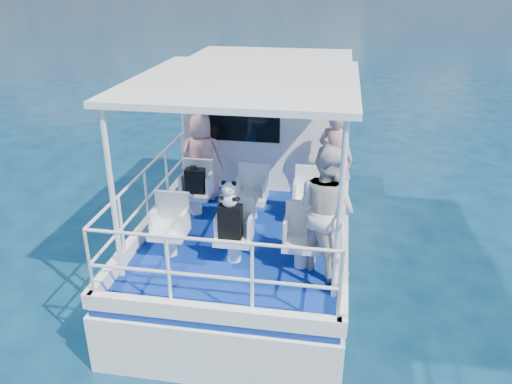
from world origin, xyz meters
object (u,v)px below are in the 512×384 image
Objects in this scene: passenger_stbd_aft at (326,210)px; backpack_center at (230,222)px; passenger_port_fwd at (202,157)px; panda at (229,194)px.

passenger_stbd_aft reaches higher than backpack_center.
passenger_stbd_aft is 3.77× the size of backpack_center.
passenger_port_fwd is 2.19m from panda.
passenger_port_fwd is at bearing -0.13° from passenger_stbd_aft.
passenger_stbd_aft is (2.13, -1.91, 0.12)m from passenger_port_fwd.
passenger_stbd_aft is 1.25m from backpack_center.
backpack_center is (0.91, -1.96, -0.13)m from passenger_port_fwd.
backpack_center is at bearing 79.94° from panda.
passenger_stbd_aft is at bearing 2.38° from backpack_center.
panda is (-1.23, -0.06, 0.15)m from passenger_stbd_aft.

